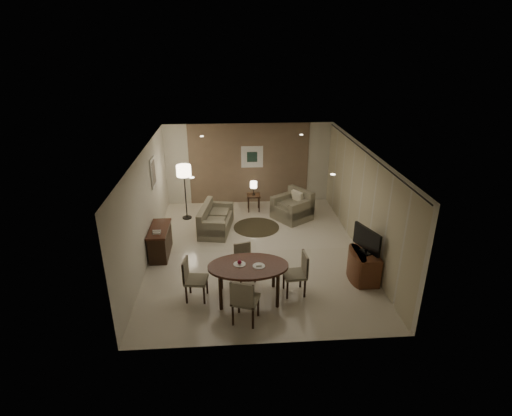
{
  "coord_description": "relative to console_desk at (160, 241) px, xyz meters",
  "views": [
    {
      "loc": [
        -0.67,
        -9.27,
        5.18
      ],
      "look_at": [
        0.0,
        0.2,
        1.15
      ],
      "focal_mm": 28.0,
      "sensor_mm": 36.0,
      "label": 1
    }
  ],
  "objects": [
    {
      "name": "downlight_nl",
      "position": [
        1.09,
        -1.8,
        2.31
      ],
      "size": [
        0.1,
        0.1,
        0.01
      ],
      "primitive_type": "cylinder",
      "color": "white",
      "rests_on": "ceiling"
    },
    {
      "name": "dining_table",
      "position": [
        2.17,
        -2.05,
        0.02
      ],
      "size": [
        1.71,
        1.07,
        0.8
      ],
      "primitive_type": null,
      "color": "#4E2719",
      "rests_on": "floor"
    },
    {
      "name": "curtain_wall",
      "position": [
        5.17,
        0.0,
        0.95
      ],
      "size": [
        0.08,
        6.7,
        2.58
      ],
      "primitive_type": null,
      "color": "beige",
      "rests_on": "wall_right"
    },
    {
      "name": "curtain_rod",
      "position": [
        5.17,
        0.0,
        2.27
      ],
      "size": [
        0.03,
        6.8,
        0.03
      ],
      "primitive_type": "cylinder",
      "rotation": [
        1.57,
        0.0,
        0.0
      ],
      "color": "black",
      "rests_on": "wall_right"
    },
    {
      "name": "downlight_nr",
      "position": [
        3.89,
        -1.8,
        2.31
      ],
      "size": [
        0.1,
        0.1,
        0.01
      ],
      "primitive_type": "cylinder",
      "color": "white",
      "rests_on": "ceiling"
    },
    {
      "name": "art_back_canvas",
      "position": [
        2.59,
        3.44,
        1.23
      ],
      "size": [
        0.34,
        0.01,
        0.34
      ],
      "primitive_type": "cube",
      "color": "#1D3429",
      "rests_on": "wall_back"
    },
    {
      "name": "side_table",
      "position": [
        2.59,
        2.73,
        -0.11
      ],
      "size": [
        0.42,
        0.42,
        0.54
      ],
      "primitive_type": null,
      "color": "black",
      "rests_on": "floor"
    },
    {
      "name": "fruit_apple",
      "position": [
        1.99,
        -2.0,
        0.49
      ],
      "size": [
        0.09,
        0.09,
        0.09
      ],
      "primitive_type": "sphere",
      "color": "maroon",
      "rests_on": "plate_a"
    },
    {
      "name": "armchair",
      "position": [
        3.73,
        1.98,
        0.07
      ],
      "size": [
        1.35,
        1.37,
        0.89
      ],
      "primitive_type": null,
      "rotation": [
        0.0,
        0.0,
        -0.96
      ],
      "color": "gray",
      "rests_on": "floor"
    },
    {
      "name": "chair_left",
      "position": [
        1.06,
        -2.0,
        0.1
      ],
      "size": [
        0.51,
        0.51,
        0.94
      ],
      "primitive_type": null,
      "rotation": [
        0.0,
        0.0,
        1.45
      ],
      "color": "gray",
      "rests_on": "floor"
    },
    {
      "name": "taupe_accent",
      "position": [
        2.49,
        3.48,
        0.98
      ],
      "size": [
        3.96,
        0.03,
        2.7
      ],
      "primitive_type": "cube",
      "color": "#7A624B",
      "rests_on": "wall_back"
    },
    {
      "name": "downlight_fr",
      "position": [
        3.89,
        1.8,
        2.31
      ],
      "size": [
        0.1,
        0.1,
        0.01
      ],
      "primitive_type": "cylinder",
      "color": "white",
      "rests_on": "ceiling"
    },
    {
      "name": "chair_right",
      "position": [
        3.18,
        -1.94,
        0.11
      ],
      "size": [
        0.5,
        0.5,
        0.96
      ],
      "primitive_type": null,
      "rotation": [
        0.0,
        0.0,
        -1.5
      ],
      "color": "gray",
      "rests_on": "floor"
    },
    {
      "name": "sofa",
      "position": [
        1.4,
        1.35,
        -0.0
      ],
      "size": [
        1.7,
        1.05,
        0.75
      ],
      "primitive_type": null,
      "rotation": [
        0.0,
        0.0,
        1.41
      ],
      "color": "gray",
      "rests_on": "floor"
    },
    {
      "name": "tv_cabinet",
      "position": [
        4.89,
        -1.5,
        -0.03
      ],
      "size": [
        0.48,
        0.9,
        0.7
      ],
      "primitive_type": null,
      "color": "brown",
      "rests_on": "floor"
    },
    {
      "name": "table_lamp",
      "position": [
        2.59,
        2.73,
        0.41
      ],
      "size": [
        0.22,
        0.22,
        0.5
      ],
      "primitive_type": null,
      "color": "#FFEAC1",
      "rests_on": "side_table"
    },
    {
      "name": "room_shell",
      "position": [
        2.49,
        0.4,
        0.98
      ],
      "size": [
        5.5,
        7.0,
        2.7
      ],
      "color": "beige",
      "rests_on": "ground"
    },
    {
      "name": "chair_near",
      "position": [
        2.07,
        -2.81,
        0.13
      ],
      "size": [
        0.62,
        0.62,
        1.01
      ],
      "primitive_type": null,
      "rotation": [
        0.0,
        0.0,
        2.81
      ],
      "color": "gray",
      "rests_on": "floor"
    },
    {
      "name": "art_left_canvas",
      "position": [
        -0.21,
        1.2,
        1.48
      ],
      "size": [
        0.01,
        0.46,
        0.64
      ],
      "primitive_type": "cube",
      "color": "gray",
      "rests_on": "wall_left"
    },
    {
      "name": "plate_a",
      "position": [
        1.99,
        -2.0,
        0.43
      ],
      "size": [
        0.26,
        0.26,
        0.02
      ],
      "primitive_type": "cylinder",
      "color": "white",
      "rests_on": "dining_table"
    },
    {
      "name": "round_rug",
      "position": [
        2.59,
        1.43,
        -0.37
      ],
      "size": [
        1.36,
        1.36,
        0.01
      ],
      "primitive_type": "cylinder",
      "color": "#3C3421",
      "rests_on": "floor"
    },
    {
      "name": "art_back_frame",
      "position": [
        2.59,
        3.46,
        1.23
      ],
      "size": [
        0.72,
        0.03,
        0.72
      ],
      "primitive_type": "cube",
      "color": "silver",
      "rests_on": "wall_back"
    },
    {
      "name": "plate_b",
      "position": [
        2.39,
        -2.1,
        0.43
      ],
      "size": [
        0.26,
        0.26,
        0.02
      ],
      "primitive_type": "cylinder",
      "color": "white",
      "rests_on": "dining_table"
    },
    {
      "name": "flat_tv",
      "position": [
        4.87,
        -1.5,
        0.65
      ],
      "size": [
        0.36,
        0.85,
        0.6
      ],
      "primitive_type": null,
      "rotation": [
        0.0,
        0.0,
        0.35
      ],
      "color": "black",
      "rests_on": "tv_cabinet"
    },
    {
      "name": "chair_far",
      "position": [
        2.13,
        -1.35,
        0.06
      ],
      "size": [
        0.52,
        0.52,
        0.87
      ],
      "primitive_type": null,
      "rotation": [
        0.0,
        0.0,
        0.29
      ],
      "color": "gray",
      "rests_on": "floor"
    },
    {
      "name": "napkin",
      "position": [
        2.39,
        -2.1,
        0.46
      ],
      "size": [
        0.12,
        0.08,
        0.03
      ],
      "primitive_type": "cube",
      "color": "white",
      "rests_on": "plate_b"
    },
    {
      "name": "floor_lamp",
      "position": [
        0.47,
        2.26,
        0.48
      ],
      "size": [
        0.43,
        0.43,
        1.72
      ],
      "primitive_type": null,
      "color": "#FFE5B7",
      "rests_on": "floor"
    },
    {
      "name": "art_left_frame",
      "position": [
        -0.23,
        1.2,
        1.48
      ],
      "size": [
        0.03,
        0.6,
        0.8
      ],
      "primitive_type": "cube",
      "color": "silver",
      "rests_on": "wall_left"
    },
    {
      "name": "telephone",
      "position": [
        0.0,
        -0.3,
        0.43
      ],
      "size": [
        0.2,
        0.14,
        0.09
      ],
      "primitive_type": null,
      "color": "white",
      "rests_on": "console_desk"
    },
    {
      "name": "console_desk",
      "position": [
        0.0,
        0.0,
        0.0
      ],
      "size": [
        0.48,
        1.2,
        0.75
      ],
      "primitive_type": null,
      "color": "#4E2719",
      "rests_on": "floor"
    },
    {
      "name": "downlight_fl",
      "position": [
        1.09,
        1.8,
        2.31
      ],
      "size": [
        0.1,
        0.1,
        0.01
      ],
      "primitive_type": "cylinder",
      "color": "white",
      "rests_on": "ceiling"
    }
  ]
}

